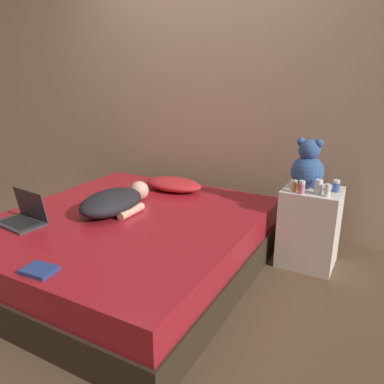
% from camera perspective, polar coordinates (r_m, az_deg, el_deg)
% --- Properties ---
extents(ground_plane, '(12.00, 12.00, 0.00)m').
position_cam_1_polar(ground_plane, '(2.89, -9.40, -11.41)').
color(ground_plane, brown).
extents(wall_back, '(8.00, 0.06, 2.60)m').
position_cam_1_polar(wall_back, '(3.57, 2.12, 16.30)').
color(wall_back, tan).
rests_on(wall_back, ground_plane).
extents(bed, '(1.75, 1.91, 0.42)m').
position_cam_1_polar(bed, '(2.80, -9.62, -7.74)').
color(bed, '#2D2319').
rests_on(bed, ground_plane).
extents(nightstand, '(0.40, 0.36, 0.59)m').
position_cam_1_polar(nightstand, '(2.93, 17.42, -5.14)').
color(nightstand, silver).
rests_on(nightstand, ground_plane).
extents(pillow, '(0.52, 0.30, 0.10)m').
position_cam_1_polar(pillow, '(3.25, -2.81, 1.20)').
color(pillow, red).
rests_on(pillow, bed).
extents(person_lying, '(0.37, 0.69, 0.16)m').
position_cam_1_polar(person_lying, '(2.81, -11.68, -1.38)').
color(person_lying, black).
rests_on(person_lying, bed).
extents(laptop, '(0.35, 0.25, 0.22)m').
position_cam_1_polar(laptop, '(2.80, -24.21, -3.36)').
color(laptop, '#333338').
rests_on(laptop, bed).
extents(teddy_bear, '(0.24, 0.24, 0.36)m').
position_cam_1_polar(teddy_bear, '(2.83, 17.24, 3.75)').
color(teddy_bear, '#335693').
rests_on(teddy_bear, nightstand).
extents(bottle_orange, '(0.03, 0.03, 0.08)m').
position_cam_1_polar(bottle_orange, '(2.74, 15.41, 0.90)').
color(bottle_orange, orange).
rests_on(bottle_orange, nightstand).
extents(bottle_blue, '(0.05, 0.05, 0.09)m').
position_cam_1_polar(bottle_blue, '(2.82, 21.11, 0.85)').
color(bottle_blue, '#3866B2').
rests_on(bottle_blue, nightstand).
extents(bottle_clear, '(0.05, 0.05, 0.10)m').
position_cam_1_polar(bottle_clear, '(2.72, 18.74, 0.71)').
color(bottle_clear, silver).
rests_on(bottle_clear, nightstand).
extents(bottle_white, '(0.04, 0.04, 0.09)m').
position_cam_1_polar(bottle_white, '(2.69, 19.93, 0.21)').
color(bottle_white, white).
rests_on(bottle_white, nightstand).
extents(bottle_pink, '(0.04, 0.04, 0.09)m').
position_cam_1_polar(bottle_pink, '(2.69, 16.38, 0.67)').
color(bottle_pink, pink).
rests_on(bottle_pink, nightstand).
extents(book, '(0.18, 0.14, 0.02)m').
position_cam_1_polar(book, '(2.13, -22.22, -10.97)').
color(book, navy).
rests_on(book, bed).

